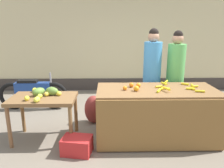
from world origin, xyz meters
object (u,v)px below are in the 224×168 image
at_px(vendor_woman_blue_shirt, 152,77).
at_px(vendor_woman_green_shirt, 175,77).
at_px(parked_motorcycle, 33,93).
at_px(produce_crate, 77,145).
at_px(produce_sack, 94,109).

relative_size(vendor_woman_blue_shirt, vendor_woman_green_shirt, 1.02).
relative_size(vendor_woman_blue_shirt, parked_motorcycle, 1.16).
bearing_deg(vendor_woman_green_shirt, vendor_woman_blue_shirt, -178.12).
bearing_deg(vendor_woman_green_shirt, produce_crate, -147.38).
relative_size(parked_motorcycle, produce_crate, 3.64).
distance_m(vendor_woman_green_shirt, parked_motorcycle, 3.19).
distance_m(parked_motorcycle, produce_crate, 2.27).
distance_m(vendor_woman_blue_shirt, vendor_woman_green_shirt, 0.46).
xyz_separation_m(produce_crate, produce_sack, (0.19, 1.08, 0.16)).
relative_size(parked_motorcycle, produce_sack, 2.80).
height_order(vendor_woman_green_shirt, produce_crate, vendor_woman_green_shirt).
relative_size(vendor_woman_green_shirt, produce_sack, 3.19).
bearing_deg(produce_crate, produce_sack, 80.14).
height_order(parked_motorcycle, produce_sack, parked_motorcycle).
height_order(vendor_woman_blue_shirt, produce_sack, vendor_woman_blue_shirt).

